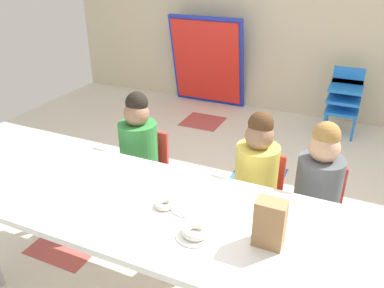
{
  "coord_description": "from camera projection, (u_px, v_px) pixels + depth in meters",
  "views": [
    {
      "loc": [
        0.69,
        -1.98,
        1.74
      ],
      "look_at": [
        -0.07,
        -0.32,
        0.84
      ],
      "focal_mm": 36.81,
      "sensor_mm": 36.0,
      "label": 1
    }
  ],
  "objects": [
    {
      "name": "ground_plane",
      "position": [
        220.0,
        239.0,
        2.65
      ],
      "size": [
        5.89,
        5.07,
        0.02
      ],
      "color": "silver"
    },
    {
      "name": "back_wall",
      "position": [
        309.0,
        6.0,
        4.18
      ],
      "size": [
        5.89,
        0.1,
        2.41
      ],
      "primitive_type": "cube",
      "color": "beige",
      "rests_on": "ground_plane"
    },
    {
      "name": "craft_table",
      "position": [
        172.0,
        217.0,
        1.96
      ],
      "size": [
        2.07,
        0.8,
        0.59
      ],
      "color": "white",
      "rests_on": "ground_plane"
    },
    {
      "name": "seated_child_near_camera",
      "position": [
        139.0,
        144.0,
        2.69
      ],
      "size": [
        0.32,
        0.32,
        0.92
      ],
      "color": "red",
      "rests_on": "ground_plane"
    },
    {
      "name": "seated_child_middle_seat",
      "position": [
        257.0,
        169.0,
        2.38
      ],
      "size": [
        0.32,
        0.31,
        0.92
      ],
      "color": "red",
      "rests_on": "ground_plane"
    },
    {
      "name": "seated_child_far_right",
      "position": [
        319.0,
        182.0,
        2.24
      ],
      "size": [
        0.32,
        0.31,
        0.92
      ],
      "color": "red",
      "rests_on": "ground_plane"
    },
    {
      "name": "kid_chair_blue_stack",
      "position": [
        344.0,
        97.0,
        4.01
      ],
      "size": [
        0.32,
        0.3,
        0.68
      ],
      "color": "blue",
      "rests_on": "ground_plane"
    },
    {
      "name": "folded_activity_table",
      "position": [
        207.0,
        62.0,
        4.71
      ],
      "size": [
        0.9,
        0.29,
        1.09
      ],
      "color": "#1E33BF",
      "rests_on": "ground_plane"
    },
    {
      "name": "paper_bag_brown",
      "position": [
        270.0,
        223.0,
        1.67
      ],
      "size": [
        0.13,
        0.09,
        0.22
      ],
      "primitive_type": "cube",
      "color": "#9E754C",
      "rests_on": "craft_table"
    },
    {
      "name": "paper_plate_near_edge",
      "position": [
        195.0,
        235.0,
        1.77
      ],
      "size": [
        0.18,
        0.18,
        0.01
      ],
      "primitive_type": "cylinder",
      "color": "white",
      "rests_on": "craft_table"
    },
    {
      "name": "paper_plate_center_table",
      "position": [
        188.0,
        207.0,
        1.96
      ],
      "size": [
        0.18,
        0.18,
        0.01
      ],
      "primitive_type": "cylinder",
      "color": "white",
      "rests_on": "craft_table"
    },
    {
      "name": "donut_powdered_on_plate",
      "position": [
        195.0,
        231.0,
        1.76
      ],
      "size": [
        0.13,
        0.13,
        0.04
      ],
      "primitive_type": "torus",
      "color": "white",
      "rests_on": "craft_table"
    },
    {
      "name": "donut_powdered_loose",
      "position": [
        165.0,
        204.0,
        1.96
      ],
      "size": [
        0.1,
        0.1,
        0.03
      ],
      "primitive_type": "torus",
      "color": "white",
      "rests_on": "craft_table"
    }
  ]
}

